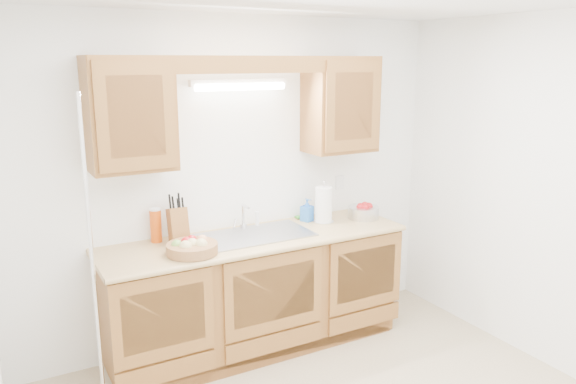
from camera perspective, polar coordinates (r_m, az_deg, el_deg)
room at (r=3.08m, az=6.25°, el=-4.18°), size 3.52×3.50×2.50m
base_cabinets at (r=4.34m, az=-3.30°, el=-10.26°), size 2.20×0.60×0.86m
countertop at (r=4.17m, az=-3.30°, el=-4.78°), size 2.30×0.63×0.04m
upper_cabinet_left at (r=3.85m, az=-15.79°, el=7.63°), size 0.55×0.33×0.75m
upper_cabinet_right at (r=4.52m, az=5.33°, el=8.83°), size 0.55×0.33×0.75m
valance at (r=3.97m, az=-3.57°, el=12.81°), size 2.20×0.05×0.12m
fluorescent_fixture at (r=4.18m, az=-4.91°, el=10.84°), size 0.76×0.08×0.08m
sink at (r=4.20m, az=-3.41°, el=-5.37°), size 0.84×0.46×0.36m
wire_shelf_pole at (r=3.57m, az=-19.26°, el=-6.66°), size 0.03×0.03×2.00m
outlet_plate at (r=4.82m, az=5.29°, el=0.98°), size 0.08×0.01×0.12m
fruit_basket at (r=3.84m, az=-9.74°, el=-5.52°), size 0.35×0.35×0.11m
knife_block at (r=4.07m, az=-11.11°, el=-3.28°), size 0.14×0.21×0.36m
orange_canister at (r=4.11m, az=-13.28°, el=-3.30°), size 0.09×0.09×0.25m
soap_bottle at (r=4.52m, az=1.94°, el=-1.83°), size 0.11×0.11×0.19m
sponge at (r=4.62m, az=1.37°, el=-2.60°), size 0.10×0.07×0.02m
paper_towel at (r=4.48m, az=3.65°, el=-1.34°), size 0.16×0.16×0.34m
apple_bowl at (r=4.65m, az=7.68°, el=-1.97°), size 0.26×0.26×0.13m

